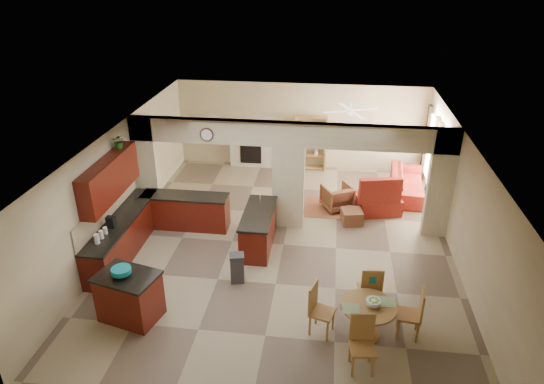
# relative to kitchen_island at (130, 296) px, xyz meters

# --- Properties ---
(floor) EXTENTS (10.00, 10.00, 0.00)m
(floor) POSITION_rel_kitchen_island_xyz_m (2.65, 3.00, -0.49)
(floor) COLOR gray
(floor) RESTS_ON ground
(ceiling) EXTENTS (10.00, 10.00, 0.00)m
(ceiling) POSITION_rel_kitchen_island_xyz_m (2.65, 3.00, 2.31)
(ceiling) COLOR white
(ceiling) RESTS_ON wall_back
(wall_back) EXTENTS (8.00, 0.00, 8.00)m
(wall_back) POSITION_rel_kitchen_island_xyz_m (2.65, 8.00, 0.91)
(wall_back) COLOR beige
(wall_back) RESTS_ON floor
(wall_front) EXTENTS (8.00, 0.00, 8.00)m
(wall_front) POSITION_rel_kitchen_island_xyz_m (2.65, -2.00, 0.91)
(wall_front) COLOR beige
(wall_front) RESTS_ON floor
(wall_left) EXTENTS (0.00, 10.00, 10.00)m
(wall_left) POSITION_rel_kitchen_island_xyz_m (-1.35, 3.00, 0.91)
(wall_left) COLOR beige
(wall_left) RESTS_ON floor
(wall_right) EXTENTS (0.00, 10.00, 10.00)m
(wall_right) POSITION_rel_kitchen_island_xyz_m (6.65, 3.00, 0.91)
(wall_right) COLOR beige
(wall_right) RESTS_ON floor
(partition_left_pier) EXTENTS (0.60, 0.25, 2.80)m
(partition_left_pier) POSITION_rel_kitchen_island_xyz_m (-1.05, 4.00, 0.91)
(partition_left_pier) COLOR beige
(partition_left_pier) RESTS_ON floor
(partition_center_pier) EXTENTS (0.80, 0.25, 2.20)m
(partition_center_pier) POSITION_rel_kitchen_island_xyz_m (2.65, 4.00, 0.61)
(partition_center_pier) COLOR beige
(partition_center_pier) RESTS_ON floor
(partition_right_pier) EXTENTS (0.60, 0.25, 2.80)m
(partition_right_pier) POSITION_rel_kitchen_island_xyz_m (6.35, 4.00, 0.91)
(partition_right_pier) COLOR beige
(partition_right_pier) RESTS_ON floor
(partition_header) EXTENTS (8.00, 0.25, 0.60)m
(partition_header) POSITION_rel_kitchen_island_xyz_m (2.65, 4.00, 2.01)
(partition_header) COLOR beige
(partition_header) RESTS_ON partition_center_pier
(kitchen_counter) EXTENTS (2.52, 3.29, 1.48)m
(kitchen_counter) POSITION_rel_kitchen_island_xyz_m (-0.61, 2.75, -0.03)
(kitchen_counter) COLOR #3E1007
(kitchen_counter) RESTS_ON floor
(upper_cabinets) EXTENTS (0.35, 2.40, 0.90)m
(upper_cabinets) POSITION_rel_kitchen_island_xyz_m (-1.17, 2.20, 1.43)
(upper_cabinets) COLOR #3E1007
(upper_cabinets) RESTS_ON wall_left
(peninsula) EXTENTS (0.70, 1.85, 0.91)m
(peninsula) POSITION_rel_kitchen_island_xyz_m (2.05, 2.89, -0.03)
(peninsula) COLOR #3E1007
(peninsula) RESTS_ON floor
(wall_clock) EXTENTS (0.34, 0.03, 0.34)m
(wall_clock) POSITION_rel_kitchen_island_xyz_m (0.65, 3.85, 1.96)
(wall_clock) COLOR #532B1B
(wall_clock) RESTS_ON partition_header
(rug) EXTENTS (1.60, 1.30, 0.01)m
(rug) POSITION_rel_kitchen_island_xyz_m (3.85, 5.10, -0.49)
(rug) COLOR brown
(rug) RESTS_ON floor
(fireplace) EXTENTS (1.60, 0.35, 1.20)m
(fireplace) POSITION_rel_kitchen_island_xyz_m (1.05, 7.83, 0.12)
(fireplace) COLOR beige
(fireplace) RESTS_ON floor
(shelving_unit) EXTENTS (1.00, 0.32, 1.80)m
(shelving_unit) POSITION_rel_kitchen_island_xyz_m (3.00, 7.82, 0.41)
(shelving_unit) COLOR #A26937
(shelving_unit) RESTS_ON floor
(window_a) EXTENTS (0.02, 0.90, 1.90)m
(window_a) POSITION_rel_kitchen_island_xyz_m (6.62, 5.30, 0.71)
(window_a) COLOR white
(window_a) RESTS_ON wall_right
(window_b) EXTENTS (0.02, 0.90, 1.90)m
(window_b) POSITION_rel_kitchen_island_xyz_m (6.62, 7.00, 0.71)
(window_b) COLOR white
(window_b) RESTS_ON wall_right
(glazed_door) EXTENTS (0.02, 0.70, 2.10)m
(glazed_door) POSITION_rel_kitchen_island_xyz_m (6.62, 6.15, 0.56)
(glazed_door) COLOR white
(glazed_door) RESTS_ON wall_right
(drape_a_left) EXTENTS (0.10, 0.28, 2.30)m
(drape_a_left) POSITION_rel_kitchen_island_xyz_m (6.58, 4.70, 0.71)
(drape_a_left) COLOR #421A1A
(drape_a_left) RESTS_ON wall_right
(drape_a_right) EXTENTS (0.10, 0.28, 2.30)m
(drape_a_right) POSITION_rel_kitchen_island_xyz_m (6.58, 5.90, 0.71)
(drape_a_right) COLOR #421A1A
(drape_a_right) RESTS_ON wall_right
(drape_b_left) EXTENTS (0.10, 0.28, 2.30)m
(drape_b_left) POSITION_rel_kitchen_island_xyz_m (6.58, 6.40, 0.71)
(drape_b_left) COLOR #421A1A
(drape_b_left) RESTS_ON wall_right
(drape_b_right) EXTENTS (0.10, 0.28, 2.30)m
(drape_b_right) POSITION_rel_kitchen_island_xyz_m (6.58, 7.60, 0.71)
(drape_b_right) COLOR #421A1A
(drape_b_right) RESTS_ON wall_right
(ceiling_fan) EXTENTS (1.00, 1.00, 0.10)m
(ceiling_fan) POSITION_rel_kitchen_island_xyz_m (4.15, 6.00, 2.07)
(ceiling_fan) COLOR white
(ceiling_fan) RESTS_ON ceiling
(kitchen_island) EXTENTS (1.29, 1.06, 0.98)m
(kitchen_island) POSITION_rel_kitchen_island_xyz_m (0.00, 0.00, 0.00)
(kitchen_island) COLOR #3E1007
(kitchen_island) RESTS_ON floor
(teal_bowl) EXTENTS (0.37, 0.37, 0.17)m
(teal_bowl) POSITION_rel_kitchen_island_xyz_m (-0.07, -0.03, 0.57)
(teal_bowl) COLOR teal
(teal_bowl) RESTS_ON kitchen_island
(trash_can) EXTENTS (0.34, 0.31, 0.62)m
(trash_can) POSITION_rel_kitchen_island_xyz_m (1.82, 1.40, -0.18)
(trash_can) COLOR #313134
(trash_can) RESTS_ON floor
(dining_table) EXTENTS (1.02, 1.02, 0.69)m
(dining_table) POSITION_rel_kitchen_island_xyz_m (4.51, 0.05, -0.02)
(dining_table) COLOR #A26937
(dining_table) RESTS_ON floor
(fruit_bowl) EXTENTS (0.27, 0.27, 0.15)m
(fruit_bowl) POSITION_rel_kitchen_island_xyz_m (4.58, 0.05, 0.28)
(fruit_bowl) COLOR #66C129
(fruit_bowl) RESTS_ON dining_table
(sofa) EXTENTS (2.44, 1.15, 0.69)m
(sofa) POSITION_rel_kitchen_island_xyz_m (5.95, 6.32, -0.15)
(sofa) COLOR maroon
(sofa) RESTS_ON floor
(chaise) EXTENTS (1.33, 1.17, 0.46)m
(chaise) POSITION_rel_kitchen_island_xyz_m (5.03, 5.08, -0.26)
(chaise) COLOR maroon
(chaise) RESTS_ON floor
(armchair) EXTENTS (1.01, 1.02, 0.69)m
(armchair) POSITION_rel_kitchen_island_xyz_m (3.92, 5.09, -0.15)
(armchair) COLOR maroon
(armchair) RESTS_ON floor
(ottoman) EXTENTS (0.60, 0.60, 0.37)m
(ottoman) POSITION_rel_kitchen_island_xyz_m (4.32, 4.30, -0.30)
(ottoman) COLOR maroon
(ottoman) RESTS_ON floor
(plant) EXTENTS (0.36, 0.33, 0.34)m
(plant) POSITION_rel_kitchen_island_xyz_m (-1.17, 2.90, 2.05)
(plant) COLOR #255416
(plant) RESTS_ON upper_cabinets
(chair_north) EXTENTS (0.47, 0.47, 1.02)m
(chair_north) POSITION_rel_kitchen_island_xyz_m (4.59, 0.78, 0.06)
(chair_north) COLOR #A26937
(chair_north) RESTS_ON floor
(chair_east) EXTENTS (0.47, 0.47, 1.02)m
(chair_east) POSITION_rel_kitchen_island_xyz_m (5.35, 0.17, 0.06)
(chair_east) COLOR #A26937
(chair_east) RESTS_ON floor
(chair_south) EXTENTS (0.47, 0.47, 1.02)m
(chair_south) POSITION_rel_kitchen_island_xyz_m (4.37, -0.70, 0.06)
(chair_south) COLOR #A26937
(chair_south) RESTS_ON floor
(chair_west) EXTENTS (0.52, 0.52, 1.02)m
(chair_west) POSITION_rel_kitchen_island_xyz_m (3.60, 0.07, 0.06)
(chair_west) COLOR #A26937
(chair_west) RESTS_ON floor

